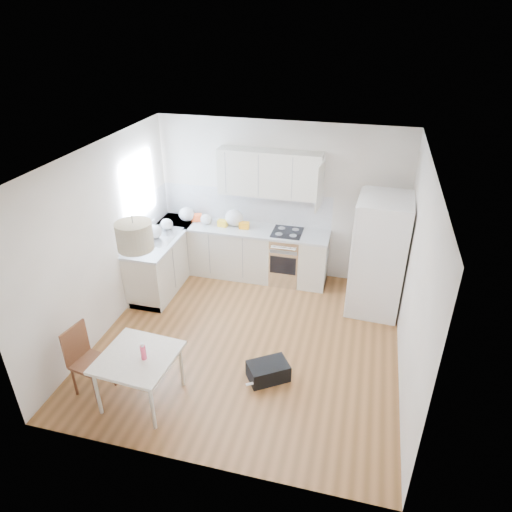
{
  "coord_description": "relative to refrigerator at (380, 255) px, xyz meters",
  "views": [
    {
      "loc": [
        1.4,
        -5.02,
        4.24
      ],
      "look_at": [
        0.02,
        0.4,
        1.19
      ],
      "focal_mm": 32.0,
      "sensor_mm": 36.0,
      "label": 1
    }
  ],
  "objects": [
    {
      "name": "snack_orange",
      "position": [
        -2.26,
        0.42,
        0.05
      ],
      "size": [
        0.18,
        0.12,
        0.12
      ],
      "primitive_type": "cube",
      "rotation": [
        0.0,
        0.0,
        0.08
      ],
      "color": "orange",
      "rests_on": "counter_back"
    },
    {
      "name": "cabinets_back",
      "position": [
        -2.32,
        0.44,
        -0.48
      ],
      "size": [
        3.0,
        0.6,
        0.88
      ],
      "primitive_type": "cube",
      "color": "beige",
      "rests_on": "floor"
    },
    {
      "name": "sink",
      "position": [
        -3.52,
        -0.21,
        -0.01
      ],
      "size": [
        0.5,
        0.8,
        0.16
      ],
      "primitive_type": null,
      "color": "silver",
      "rests_on": "counter_left"
    },
    {
      "name": "floor",
      "position": [
        -1.72,
        -1.36,
        -0.92
      ],
      "size": [
        4.2,
        4.2,
        0.0
      ],
      "primitive_type": "plane",
      "color": "brown",
      "rests_on": "ground"
    },
    {
      "name": "grocery_bag_a",
      "position": [
        -3.33,
        0.47,
        0.12
      ],
      "size": [
        0.28,
        0.24,
        0.25
      ],
      "primitive_type": "ellipsoid",
      "color": "silver",
      "rests_on": "counter_back"
    },
    {
      "name": "grocery_bag_b",
      "position": [
        -2.95,
        0.42,
        0.09
      ],
      "size": [
        0.21,
        0.18,
        0.19
      ],
      "primitive_type": "ellipsoid",
      "color": "silver",
      "rests_on": "counter_back"
    },
    {
      "name": "wall_left",
      "position": [
        -3.82,
        -1.36,
        0.43
      ],
      "size": [
        0.0,
        4.2,
        4.2
      ],
      "primitive_type": "plane",
      "rotation": [
        1.57,
        0.0,
        1.57
      ],
      "color": "beige",
      "rests_on": "floor"
    },
    {
      "name": "counter_back",
      "position": [
        -2.32,
        0.44,
        -0.02
      ],
      "size": [
        3.02,
        0.64,
        0.04
      ],
      "primitive_type": "cube",
      "color": "#ABAEB0",
      "rests_on": "cabinets_back"
    },
    {
      "name": "pendant_lamp",
      "position": [
        -2.57,
        -2.61,
        1.26
      ],
      "size": [
        0.48,
        0.48,
        0.29
      ],
      "primitive_type": "cylinder",
      "rotation": [
        0.0,
        0.0,
        0.33
      ],
      "color": "beige",
      "rests_on": "ceiling"
    },
    {
      "name": "snack_yellow",
      "position": [
        -2.65,
        0.41,
        0.05
      ],
      "size": [
        0.17,
        0.12,
        0.11
      ],
      "primitive_type": "cube",
      "rotation": [
        0.0,
        0.0,
        -0.12
      ],
      "color": "gold",
      "rests_on": "counter_back"
    },
    {
      "name": "upper_cabinets",
      "position": [
        -1.87,
        0.58,
        0.95
      ],
      "size": [
        1.7,
        0.32,
        0.75
      ],
      "primitive_type": "cube",
      "color": "beige",
      "rests_on": "wall_back"
    },
    {
      "name": "dining_table",
      "position": [
        -2.67,
        -2.75,
        -0.32
      ],
      "size": [
        0.91,
        0.91,
        0.67
      ],
      "rotation": [
        0.0,
        0.0,
        -0.07
      ],
      "color": "beige",
      "rests_on": "floor"
    },
    {
      "name": "counter_left",
      "position": [
        -3.52,
        -0.16,
        -0.02
      ],
      "size": [
        0.64,
        1.82,
        0.04
      ],
      "primitive_type": "cube",
      "color": "#ABAEB0",
      "rests_on": "cabinets_left"
    },
    {
      "name": "drink_bottle",
      "position": [
        -2.58,
        -2.77,
        -0.14
      ],
      "size": [
        0.07,
        0.07,
        0.22
      ],
      "primitive_type": "cylinder",
      "rotation": [
        0.0,
        0.0,
        0.07
      ],
      "color": "#E6405F",
      "rests_on": "dining_table"
    },
    {
      "name": "wall_right",
      "position": [
        0.38,
        -1.36,
        0.43
      ],
      "size": [
        0.0,
        4.2,
        4.2
      ],
      "primitive_type": "plane",
      "rotation": [
        1.57,
        0.0,
        -1.57
      ],
      "color": "beige",
      "rests_on": "floor"
    },
    {
      "name": "range_oven",
      "position": [
        -1.52,
        0.44,
        -0.48
      ],
      "size": [
        0.5,
        0.61,
        0.88
      ],
      "primitive_type": null,
      "color": "silver",
      "rests_on": "floor"
    },
    {
      "name": "cabinets_left",
      "position": [
        -3.52,
        -0.16,
        -0.48
      ],
      "size": [
        0.6,
        1.8,
        0.88
      ],
      "primitive_type": "cube",
      "color": "beige",
      "rests_on": "floor"
    },
    {
      "name": "backsplash_left",
      "position": [
        -3.81,
        -0.16,
        0.29
      ],
      "size": [
        0.01,
        1.8,
        0.58
      ],
      "primitive_type": "cube",
      "color": "white",
      "rests_on": "wall_left"
    },
    {
      "name": "grocery_bag_e",
      "position": [
        -3.59,
        -0.3,
        0.11
      ],
      "size": [
        0.26,
        0.22,
        0.23
      ],
      "primitive_type": "ellipsoid",
      "color": "silver",
      "rests_on": "counter_left"
    },
    {
      "name": "ceiling",
      "position": [
        -1.72,
        -1.36,
        1.78
      ],
      "size": [
        4.2,
        4.2,
        0.0
      ],
      "primitive_type": "plane",
      "rotation": [
        3.14,
        0.0,
        0.0
      ],
      "color": "white",
      "rests_on": "wall_back"
    },
    {
      "name": "grocery_bag_c",
      "position": [
        -2.46,
        0.49,
        0.14
      ],
      "size": [
        0.32,
        0.27,
        0.29
      ],
      "primitive_type": "ellipsoid",
      "color": "silver",
      "rests_on": "counter_back"
    },
    {
      "name": "gym_bag",
      "position": [
        -1.27,
        -2.03,
        -0.81
      ],
      "size": [
        0.61,
        0.56,
        0.23
      ],
      "primitive_type": "cube",
      "rotation": [
        0.0,
        0.0,
        0.59
      ],
      "color": "black",
      "rests_on": "floor"
    },
    {
      "name": "window_glassblock",
      "position": [
        -3.81,
        -0.21,
        0.83
      ],
      "size": [
        0.02,
        1.0,
        1.0
      ],
      "primitive_type": "cube",
      "color": "#BFE0F9",
      "rests_on": "wall_left"
    },
    {
      "name": "snack_red",
      "position": [
        -3.17,
        0.53,
        0.06
      ],
      "size": [
        0.21,
        0.16,
        0.12
      ],
      "primitive_type": "cube",
      "rotation": [
        0.0,
        0.0,
        0.32
      ],
      "color": "#E04A1C",
      "rests_on": "counter_back"
    },
    {
      "name": "dining_chair",
      "position": [
        -3.32,
        -2.76,
        -0.47
      ],
      "size": [
        0.45,
        0.45,
        0.91
      ],
      "primitive_type": null,
      "rotation": [
        0.0,
        0.0,
        -0.19
      ],
      "color": "#4E2617",
      "rests_on": "floor"
    },
    {
      "name": "refrigerator",
      "position": [
        0.0,
        0.0,
        0.0
      ],
      "size": [
        0.92,
        0.97,
        1.85
      ],
      "primitive_type": null,
      "rotation": [
        0.0,
        0.0,
        -0.05
      ],
      "color": "white",
      "rests_on": "floor"
    },
    {
      "name": "grocery_bag_d",
      "position": [
        -3.53,
        0.07,
        0.09
      ],
      "size": [
        0.21,
        0.18,
        0.19
      ],
      "primitive_type": "ellipsoid",
      "color": "silver",
      "rests_on": "counter_back"
    },
    {
      "name": "backsplash_back",
      "position": [
        -2.32,
        0.74,
        0.29
      ],
      "size": [
        3.0,
        0.01,
        0.58
      ],
      "primitive_type": "cube",
      "color": "white",
      "rests_on": "wall_back"
    },
    {
      "name": "wall_back",
      "position": [
        -1.72,
        0.74,
        0.43
      ],
      "size": [
        4.2,
        0.0,
        4.2
      ],
      "primitive_type": "plane",
      "rotation": [
        1.57,
        0.0,
        0.0
      ],
      "color": "beige",
      "rests_on": "floor"
    }
  ]
}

